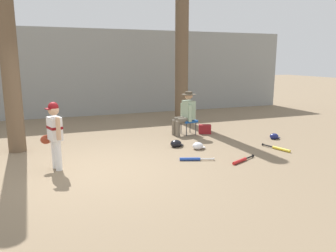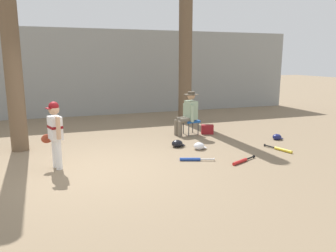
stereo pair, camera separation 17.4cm
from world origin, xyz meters
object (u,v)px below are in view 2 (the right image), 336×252
Objects in this scene: bat_red_barrel at (242,161)px; tree_behind_spectator at (185,46)px; young_ballplayer at (55,131)px; tree_near_player at (12,59)px; batting_helmet_white at (199,146)px; batting_helmet_black at (177,144)px; bat_yellow_trainer at (281,149)px; handbag_beside_stool at (207,129)px; folding_stool at (191,122)px; seated_spectator at (188,112)px; bat_blue_youth at (193,159)px; batting_helmet_navy at (277,137)px.

tree_behind_spectator is at bearing 82.84° from bat_red_barrel.
tree_near_player is at bearing 115.80° from young_ballplayer.
tree_behind_spectator is 7.73× the size of bat_red_barrel.
tree_behind_spectator is 18.01× the size of batting_helmet_white.
young_ballplayer is 4.09× the size of batting_helmet_black.
tree_near_player reaches higher than batting_helmet_white.
bat_red_barrel is 1.42m from bat_yellow_trainer.
handbag_beside_stool is (-0.08, -1.92, -2.35)m from tree_behind_spectator.
folding_stool is 0.37× the size of seated_spectator.
seated_spectator is at bearing 91.51° from bat_red_barrel.
folding_stool is 2.49m from bat_blue_youth.
batting_helmet_black is at bearing -14.74° from tree_near_player.
tree_near_player is at bearing -178.82° from handbag_beside_stool.
batting_helmet_white reaches higher than bat_yellow_trainer.
batting_helmet_black is at bearing 85.81° from bat_blue_youth.
bat_blue_youth is at bearing -30.87° from tree_near_player.
seated_spectator is at bearing 169.57° from handbag_beside_stool.
tree_behind_spectator is at bearing 41.30° from young_ballplayer.
bat_red_barrel is at bearing -100.53° from handbag_beside_stool.
tree_near_player is 2.25m from young_ballplayer.
bat_red_barrel and bat_yellow_trainer have the same top height.
bat_red_barrel is at bearing -90.55° from folding_stool.
batting_helmet_black is (-2.74, 0.18, 0.01)m from batting_helmet_navy.
young_ballplayer reaches higher than batting_helmet_white.
folding_stool is 1.40× the size of batting_helmet_black.
bat_yellow_trainer is at bearing -19.71° from tree_near_player.
tree_behind_spectator reaches higher than seated_spectator.
seated_spectator reaches higher than bat_yellow_trainer.
tree_near_player is at bearing 169.99° from batting_helmet_navy.
young_ballplayer is 1.83× the size of bat_red_barrel.
batting_helmet_black is at bearing -115.11° from tree_behind_spectator.
tree_near_player is 15.57× the size of batting_helmet_white.
batting_helmet_black is (-0.84, -1.15, -0.29)m from folding_stool.
bat_red_barrel is 2.33× the size of batting_helmet_white.
handbag_beside_stool is 1.11× the size of batting_helmet_white.
seated_spectator is at bearing -172.85° from folding_stool.
tree_behind_spectator is 19.85× the size of batting_helmet_navy.
folding_stool is 0.59× the size of bat_yellow_trainer.
folding_stool reaches higher than bat_yellow_trainer.
tree_behind_spectator is 5.79m from young_ballplayer.
bat_blue_youth is 2.29× the size of batting_helmet_white.
young_ballplayer is 4.46m from handbag_beside_stool.
bat_blue_youth is 2.98m from batting_helmet_navy.
folding_stool is (4.39, 0.22, -1.72)m from tree_near_player.
folding_stool reaches higher than bat_red_barrel.
tree_near_player is 5.23m from handbag_beside_stool.
batting_helmet_navy is at bearing -40.05° from handbag_beside_stool.
tree_behind_spectator is 4.60× the size of seated_spectator.
young_ballplayer is at bearing 175.19° from bat_yellow_trainer.
batting_helmet_black is (3.55, -0.93, -2.00)m from tree_near_player.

